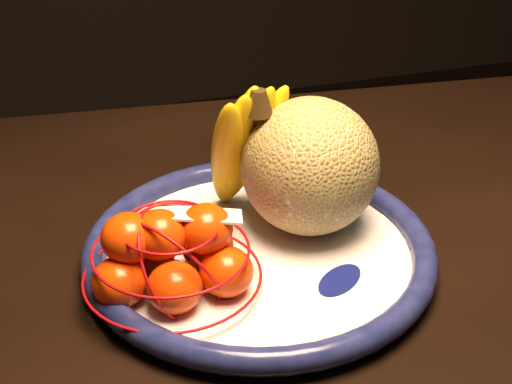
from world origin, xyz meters
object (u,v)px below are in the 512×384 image
object	(u,v)px
cantaloupe	(310,166)
mandarin_bag	(172,256)
banana_bunch	(240,143)
fruit_bowl	(259,252)

from	to	relation	value
cantaloupe	mandarin_bag	size ratio (longest dim) A/B	0.68
banana_bunch	fruit_bowl	bearing A→B (deg)	-113.90
cantaloupe	banana_bunch	distance (m)	0.07
cantaloupe	mandarin_bag	xyz separation A→B (m)	(-0.14, -0.06, -0.03)
cantaloupe	banana_bunch	xyz separation A→B (m)	(-0.05, 0.04, 0.01)
fruit_bowl	mandarin_bag	bearing A→B (deg)	-162.20
mandarin_bag	banana_bunch	bearing A→B (deg)	48.03
cantaloupe	banana_bunch	size ratio (longest dim) A/B	0.85
fruit_bowl	cantaloupe	size ratio (longest dim) A/B	2.49
fruit_bowl	banana_bunch	world-z (taller)	banana_bunch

